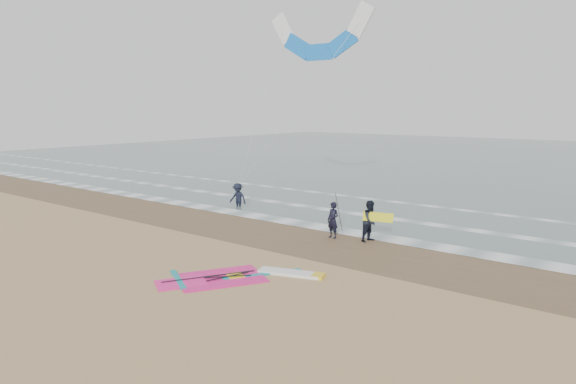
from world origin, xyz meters
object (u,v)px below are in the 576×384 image
Objects in this scene: windsurf_rig at (240,277)px; person_standing at (333,220)px; person_walking at (371,221)px; surf_kite at (319,38)px; person_wading at (238,192)px.

person_standing reaches higher than windsurf_rig.
person_walking is (1.16, 7.01, 0.86)m from windsurf_rig.
person_standing is 0.16× the size of surf_kite.
surf_kite is (2.68, 4.30, 8.83)m from person_wading.
person_wading reaches higher than windsurf_rig.
person_wading is at bearing -121.98° from surf_kite.
person_standing is 0.93× the size of person_wading.
windsurf_rig is at bearing -52.06° from person_wading.
windsurf_rig is 12.66m from person_wading.
person_wading reaches higher than person_standing.
person_walking reaches higher than windsurf_rig.
person_wading is (-9.84, 2.17, -0.02)m from person_walking.
person_standing is 8.70m from person_wading.
windsurf_rig is 2.97× the size of person_standing.
person_standing is at bearing 121.69° from person_walking.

